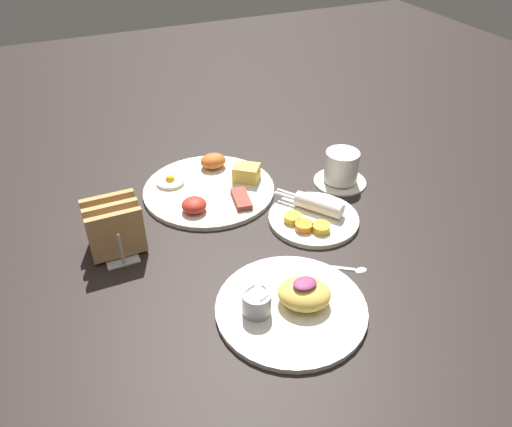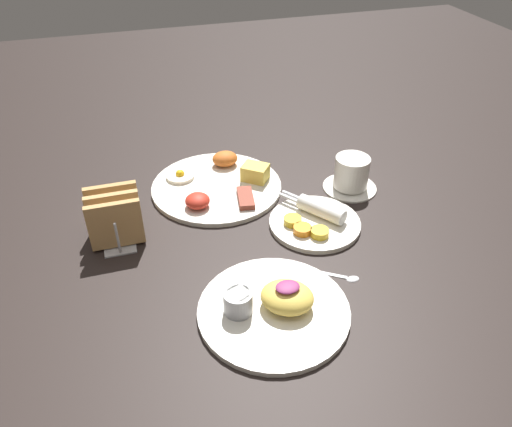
{
  "view_description": "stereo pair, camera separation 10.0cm",
  "coord_description": "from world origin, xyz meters",
  "px_view_note": "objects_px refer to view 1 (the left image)",
  "views": [
    {
      "loc": [
        -0.25,
        -0.68,
        0.62
      ],
      "look_at": [
        0.07,
        0.05,
        0.03
      ],
      "focal_mm": 35.0,
      "sensor_mm": 36.0,
      "label": 1
    },
    {
      "loc": [
        -0.16,
        -0.72,
        0.62
      ],
      "look_at": [
        0.07,
        0.05,
        0.03
      ],
      "focal_mm": 35.0,
      "sensor_mm": 36.0,
      "label": 2
    }
  ],
  "objects_px": {
    "toast_rack": "(114,228)",
    "coffee_cup": "(341,169)",
    "plate_condiments": "(314,216)",
    "plate_breakfast": "(211,187)",
    "plate_foreground": "(291,304)"
  },
  "relations": [
    {
      "from": "toast_rack",
      "to": "coffee_cup",
      "type": "height_order",
      "value": "toast_rack"
    },
    {
      "from": "plate_condiments",
      "to": "toast_rack",
      "type": "bearing_deg",
      "value": 169.2
    },
    {
      "from": "plate_breakfast",
      "to": "toast_rack",
      "type": "bearing_deg",
      "value": -152.97
    },
    {
      "from": "plate_breakfast",
      "to": "coffee_cup",
      "type": "height_order",
      "value": "coffee_cup"
    },
    {
      "from": "plate_condiments",
      "to": "coffee_cup",
      "type": "height_order",
      "value": "coffee_cup"
    },
    {
      "from": "plate_condiments",
      "to": "toast_rack",
      "type": "relative_size",
      "value": 1.67
    },
    {
      "from": "plate_condiments",
      "to": "plate_breakfast",
      "type": "bearing_deg",
      "value": 129.2
    },
    {
      "from": "toast_rack",
      "to": "coffee_cup",
      "type": "relative_size",
      "value": 0.97
    },
    {
      "from": "plate_foreground",
      "to": "toast_rack",
      "type": "height_order",
      "value": "toast_rack"
    },
    {
      "from": "plate_foreground",
      "to": "plate_breakfast",
      "type": "bearing_deg",
      "value": 90.09
    },
    {
      "from": "coffee_cup",
      "to": "plate_foreground",
      "type": "bearing_deg",
      "value": -132.66
    },
    {
      "from": "plate_breakfast",
      "to": "coffee_cup",
      "type": "relative_size",
      "value": 2.42
    },
    {
      "from": "toast_rack",
      "to": "plate_foreground",
      "type": "bearing_deg",
      "value": -50.08
    },
    {
      "from": "plate_condiments",
      "to": "plate_foreground",
      "type": "bearing_deg",
      "value": -127.5
    },
    {
      "from": "plate_foreground",
      "to": "coffee_cup",
      "type": "distance_m",
      "value": 0.42
    }
  ]
}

